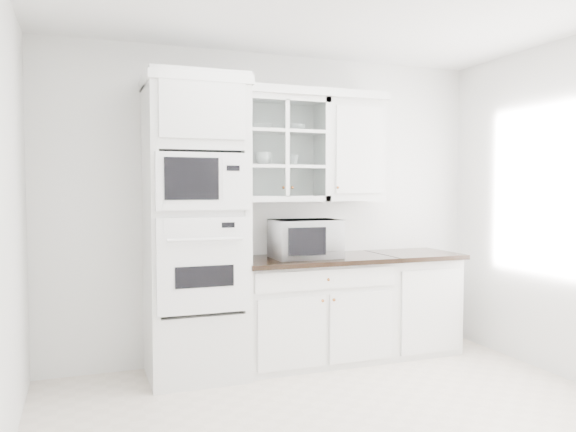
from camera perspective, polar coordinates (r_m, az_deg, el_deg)
name	(u,v)px	position (r m, az deg, el deg)	size (l,w,h in m)	color
room_shell	(334,149)	(3.81, 4.68, 6.80)	(4.00, 3.50, 2.70)	white
oven_column	(195,228)	(4.52, -9.38, -1.19)	(0.76, 0.68, 2.40)	silver
base_cabinet_run	(313,309)	(4.96, 2.56, -9.41)	(1.32, 0.67, 0.92)	silver
extra_base_cabinet	(412,301)	(5.42, 12.47, -8.42)	(0.72, 0.67, 0.92)	silver
upper_cabinet_glass	(281,149)	(4.89, -0.75, 6.78)	(0.80, 0.33, 0.90)	silver
upper_cabinet_solid	(351,151)	(5.16, 6.39, 6.56)	(0.55, 0.33, 0.90)	silver
crown_molding	(270,92)	(4.89, -1.84, 12.50)	(2.14, 0.38, 0.07)	white
countertop_microwave	(305,239)	(4.80, 1.70, -2.31)	(0.56, 0.47, 0.33)	white
bowl_a	(259,127)	(4.86, -2.95, 9.01)	(0.22, 0.22, 0.05)	white
bowl_b	(294,128)	(4.95, 0.64, 8.92)	(0.18, 0.18, 0.06)	white
cup_a	(263,159)	(4.82, -2.51, 5.82)	(0.14, 0.14, 0.11)	white
cup_b	(292,160)	(4.92, 0.44, 5.70)	(0.11, 0.11, 0.10)	white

